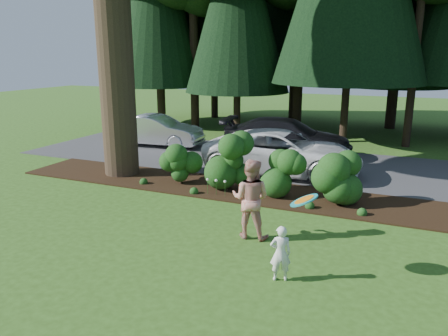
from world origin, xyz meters
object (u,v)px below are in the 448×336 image
Objects in this scene: car_silver_wagon at (156,130)px; child at (280,253)px; adult at (251,199)px; car_white_suv at (282,152)px; frisbee at (304,200)px; car_dark_suv at (287,137)px.

car_silver_wagon is 3.93× the size of child.
car_silver_wagon is at bearing -71.58° from child.
child is 2.21m from adult.
adult reaches higher than car_white_suv.
child is 1.99× the size of frisbee.
car_white_suv is 2.94× the size of adult.
car_silver_wagon is 2.29× the size of adult.
adult reaches higher than child.
car_dark_suv is (-0.64, 2.92, 0.01)m from car_white_suv.
car_dark_suv is 9.76× the size of frisbee.
frisbee is (9.49, -9.85, 0.83)m from car_silver_wagon.
child is 0.58× the size of adult.
car_white_suv is 2.99m from car_dark_suv.
frisbee is (2.50, -7.34, 0.77)m from car_white_suv.
car_white_suv is 7.79m from frisbee.
car_silver_wagon is 13.72m from child.
car_dark_suv reaches higher than car_silver_wagon.
car_silver_wagon is at bearing 67.73° from car_white_suv.
adult is 2.22m from frisbee.
car_dark_suv is at bearing -98.67° from child.
child is at bearing -166.79° from car_white_suv.
frisbee is (3.14, -10.25, 0.76)m from car_dark_suv.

